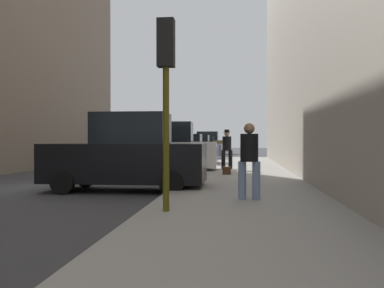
% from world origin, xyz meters
% --- Properties ---
extents(ground_plane, '(120.00, 120.00, 0.00)m').
position_xyz_m(ground_plane, '(0.00, 0.00, 0.00)').
color(ground_plane, '#38383A').
extents(sidewalk, '(4.00, 40.00, 0.15)m').
position_xyz_m(sidewalk, '(6.00, 0.00, 0.07)').
color(sidewalk, gray).
rests_on(sidewalk, ground_plane).
extents(parked_black_suv, '(4.61, 2.07, 2.25)m').
position_xyz_m(parked_black_suv, '(2.65, -0.28, 1.03)').
color(parked_black_suv, black).
rests_on(parked_black_suv, ground_plane).
extents(parked_white_van, '(4.66, 2.19, 2.25)m').
position_xyz_m(parked_white_van, '(2.65, 6.34, 1.03)').
color(parked_white_van, silver).
rests_on(parked_white_van, ground_plane).
extents(parked_blue_sedan, '(4.20, 2.07, 1.79)m').
position_xyz_m(parked_blue_sedan, '(2.65, 12.01, 0.85)').
color(parked_blue_sedan, navy).
rests_on(parked_blue_sedan, ground_plane).
extents(parked_gray_coupe, '(4.21, 2.08, 1.79)m').
position_xyz_m(parked_gray_coupe, '(2.65, 18.30, 0.85)').
color(parked_gray_coupe, slate).
rests_on(parked_gray_coupe, ground_plane).
extents(parked_dark_green_sedan, '(4.27, 2.19, 1.79)m').
position_xyz_m(parked_dark_green_sedan, '(2.65, 24.52, 0.85)').
color(parked_dark_green_sedan, '#193828').
rests_on(parked_dark_green_sedan, ground_plane).
extents(parked_bronze_suv, '(4.62, 2.11, 2.25)m').
position_xyz_m(parked_bronze_suv, '(2.65, 30.72, 1.03)').
color(parked_bronze_suv, brown).
rests_on(parked_bronze_suv, ground_plane).
extents(fire_hydrant, '(0.42, 0.22, 0.70)m').
position_xyz_m(fire_hydrant, '(4.45, 3.15, 0.50)').
color(fire_hydrant, red).
rests_on(fire_hydrant, sidewalk).
extents(traffic_light, '(0.32, 0.32, 3.60)m').
position_xyz_m(traffic_light, '(4.50, -4.41, 2.76)').
color(traffic_light, '#514C0F').
rests_on(traffic_light, sidewalk).
extents(pedestrian_in_jeans, '(0.53, 0.48, 1.71)m').
position_xyz_m(pedestrian_in_jeans, '(6.09, -2.69, 1.10)').
color(pedestrian_in_jeans, '#728CB2').
rests_on(pedestrian_in_jeans, sidewalk).
extents(pedestrian_with_fedora, '(0.50, 0.41, 1.78)m').
position_xyz_m(pedestrian_with_fedora, '(5.35, 7.05, 1.14)').
color(pedestrian_with_fedora, black).
rests_on(pedestrian_with_fedora, sidewalk).
extents(duffel_bag, '(0.32, 0.44, 0.28)m').
position_xyz_m(duffel_bag, '(5.42, 4.11, 0.29)').
color(duffel_bag, '#472D19').
rests_on(duffel_bag, sidewalk).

